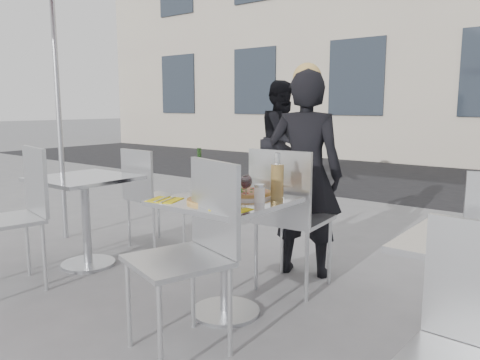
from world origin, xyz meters
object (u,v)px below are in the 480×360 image
Objects in this scene: wineglass_white_a at (218,180)px; pizza_far at (247,193)px; pizza_near at (212,200)px; chair_near at (195,240)px; wineglass_red_b at (247,182)px; napkin_left at (165,200)px; sugar_shaker at (259,193)px; carafe at (277,181)px; pedestrian_a at (282,140)px; woman_diner at (305,174)px; salad_plate at (231,191)px; side_chair_lnear at (19,206)px; napkin_right at (231,209)px; side_chair_lfar at (147,190)px; wine_bottle at (200,175)px; main_table at (225,232)px; side_table_left at (85,202)px; wineglass_red_a at (246,183)px; wineglass_white_b at (229,178)px; side_chair_rnear at (475,339)px.

pizza_far is at bearing 55.32° from wineglass_white_a.
chair_near is at bearing -64.55° from pizza_near.
wineglass_red_b is 0.51m from napkin_left.
napkin_left is at bearing -147.82° from sugar_shaker.
carafe is 2.71× the size of sugar_shaker.
pedestrian_a reaches higher than wineglass_red_b.
woman_diner is 7.23× the size of salad_plate.
pizza_far is (-0.09, 0.58, 0.16)m from chair_near.
napkin_right is at bearing 23.19° from side_chair_lnear.
woman_diner reaches higher than side_chair_lfar.
wine_bottle reaches higher than side_chair_lfar.
pedestrian_a reaches higher than main_table.
salad_plate is at bearing 175.31° from wineglass_red_b.
side_chair_lnear is at bearing -177.95° from pedestrian_a.
chair_near is (1.64, -0.42, 0.07)m from side_table_left.
side_chair_lnear is 1.82m from sugar_shaker.
wine_bottle is 1.87× the size of wineglass_red_b.
wineglass_white_a is at bearing 67.36° from woman_diner.
side_chair_lfar is at bearing 123.89° from napkin_left.
wine_bottle is at bearing 177.83° from salad_plate.
side_chair_lnear is at bearing -159.28° from wineglass_red_a.
wine_bottle is 0.22m from wineglass_white_b.
side_chair_lfar is 5.92× the size of wineglass_white_b.
pizza_far reaches higher than napkin_left.
pizza_near is at bearing 166.76° from side_chair_rnear.
pizza_far is (1.52, -0.48, 0.21)m from side_chair_lfar.
napkin_left is (-1.81, 0.29, 0.20)m from side_chair_rnear.
side_chair_rnear is 2.66× the size of pizza_far.
side_chair_lnear is at bearing 27.25° from woman_diner.
woman_diner reaches higher than salad_plate.
chair_near reaches higher than sugar_shaker.
carafe is (1.75, 0.73, 0.26)m from side_chair_lnear.
side_table_left is at bearing -179.78° from wineglass_white_a.
side_chair_rnear reaches higher than salad_plate.
side_table_left is at bearing -177.25° from salad_plate.
chair_near is 1.11× the size of side_chair_rnear.
napkin_left is (0.02, -0.34, -0.11)m from wine_bottle.
chair_near is 1.00× the size of side_chair_lnear.
side_chair_lnear is 1.54m from pizza_near.
chair_near is at bearing -100.44° from sugar_shaker.
wineglass_red_b is at bearing 2.13° from side_table_left.
wineglass_red_b is (0.13, 0.18, 0.10)m from pizza_near.
napkin_left is (-0.39, -0.31, -0.11)m from wineglass_red_b.
wineglass_white_a is (-0.05, 0.12, 0.10)m from pizza_near.
carafe is at bearing 67.35° from sugar_shaker.
side_chair_lfar is 1.72m from wineglass_red_b.
carafe is (1.74, -0.47, 0.32)m from side_chair_lfar.
woman_diner is 0.90m from wineglass_red_b.
side_chair_lnear is 1.37m from wine_bottle.
salad_plate is at bearing 160.65° from side_chair_rnear.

